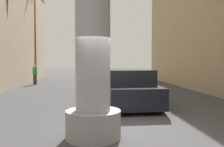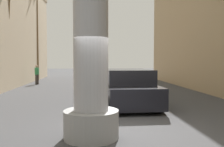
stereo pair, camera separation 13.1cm
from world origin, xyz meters
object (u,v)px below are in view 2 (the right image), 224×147
car_lead (128,88)px  pedestrian_far_left (37,73)px  palm_tree_mid_left (6,7)px  palm_tree_far_left (36,18)px  street_lamp (217,11)px

car_lead → pedestrian_far_left: size_ratio=2.98×
palm_tree_mid_left → palm_tree_far_left: bearing=89.2°
palm_tree_far_left → pedestrian_far_left: size_ratio=6.07×
street_lamp → palm_tree_far_left: bearing=133.6°
palm_tree_mid_left → palm_tree_far_left: palm_tree_far_left is taller
street_lamp → palm_tree_mid_left: bearing=160.7°
car_lead → pedestrian_far_left: pedestrian_far_left is taller
car_lead → pedestrian_far_left: (-5.95, 9.88, 0.18)m
car_lead → palm_tree_mid_left: (-7.02, 6.18, 4.63)m
car_lead → pedestrian_far_left: 11.54m
street_lamp → car_lead: bearing=-158.3°
car_lead → palm_tree_mid_left: palm_tree_mid_left is taller
car_lead → palm_tree_far_left: palm_tree_far_left is taller
street_lamp → car_lead: 6.53m
palm_tree_far_left → pedestrian_far_left: palm_tree_far_left is taller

